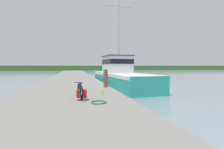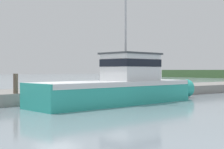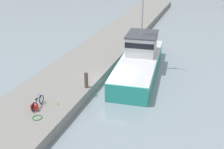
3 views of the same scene
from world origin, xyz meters
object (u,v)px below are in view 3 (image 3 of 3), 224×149
Objects in this scene: bicycle_touring at (37,104)px; water_bottle_on_curb at (58,104)px; fishing_boat_main at (140,59)px; mooring_post at (86,80)px.

bicycle_touring is 1.42m from water_bottle_on_curb.
water_bottle_on_curb is at bearing 31.63° from bicycle_touring.
fishing_boat_main is at bearing 70.22° from water_bottle_on_curb.
fishing_boat_main reaches higher than mooring_post.
bicycle_touring is at bearing -115.08° from mooring_post.
mooring_post is (-2.64, -6.26, 0.17)m from fishing_boat_main.
mooring_post is at bearing -118.02° from fishing_boat_main.
bicycle_touring reaches higher than water_bottle_on_curb.
fishing_boat_main is at bearing 60.93° from bicycle_touring.
fishing_boat_main is 6.80m from mooring_post.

